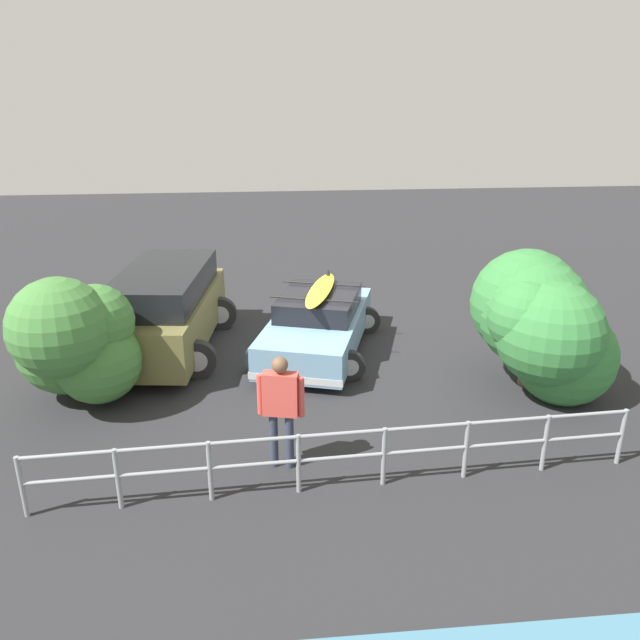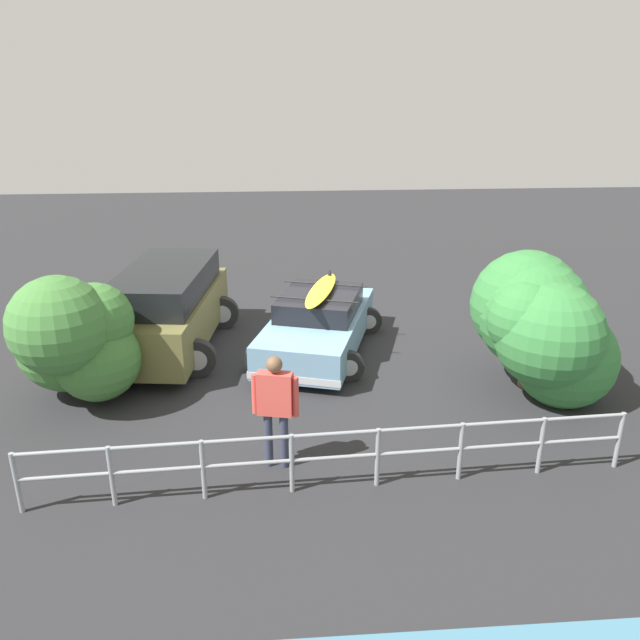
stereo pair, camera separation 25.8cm
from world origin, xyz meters
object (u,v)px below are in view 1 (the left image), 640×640
bush_near_left (540,323)px  bush_near_right (71,339)px  sedan_car (318,324)px  suv_car (166,309)px  person_bystander (281,402)px

bush_near_left → bush_near_right: bearing=-1.2°
sedan_car → suv_car: size_ratio=0.96×
suv_car → person_bystander: size_ratio=2.59×
bush_near_left → sedan_car: bearing=-29.6°
suv_car → bush_near_left: bearing=160.3°
suv_car → bush_near_right: 2.74m
sedan_car → person_bystander: person_bystander is taller
suv_car → person_bystander: (-2.28, 4.69, 0.14)m
sedan_car → bush_near_right: 5.02m
suv_car → person_bystander: 5.22m
sedan_car → bush_near_right: size_ratio=1.80×
bush_near_left → bush_near_right: size_ratio=1.16×
suv_car → bush_near_left: size_ratio=1.61×
suv_car → bush_near_right: bush_near_right is taller
person_bystander → bush_near_left: 5.32m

